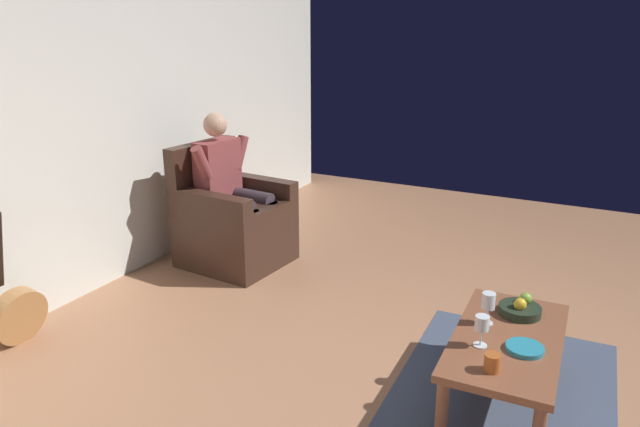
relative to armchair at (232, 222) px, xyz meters
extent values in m
plane|color=#A67250|center=(0.77, 2.44, -0.35)|extent=(7.55, 7.55, 0.00)
cube|color=silver|center=(0.77, -0.64, 0.96)|extent=(6.69, 0.06, 2.61)
cube|color=#404C60|center=(0.94, 2.39, -0.34)|extent=(1.76, 1.18, 0.01)
cube|color=#382219|center=(0.00, 0.04, -0.13)|extent=(0.79, 0.84, 0.44)
cube|color=#382219|center=(0.01, 0.10, 0.14)|extent=(0.53, 0.70, 0.10)
cube|color=#382219|center=(-0.30, 0.06, 0.21)|extent=(0.19, 0.79, 0.24)
cube|color=#382219|center=(0.30, 0.01, 0.21)|extent=(0.19, 0.79, 0.24)
cube|color=#382219|center=(-0.03, -0.29, 0.37)|extent=(0.74, 0.18, 0.55)
cube|color=brown|center=(-0.01, -0.12, 0.43)|extent=(0.41, 0.21, 0.49)
sphere|color=tan|center=(-0.01, -0.12, 0.80)|extent=(0.19, 0.19, 0.19)
cylinder|color=#3B3037|center=(-0.11, 0.11, 0.20)|extent=(0.17, 0.45, 0.13)
cylinder|color=#3B3037|center=(-0.10, 0.33, -0.08)|extent=(0.13, 0.13, 0.54)
cylinder|color=brown|center=(-0.23, -0.05, 0.54)|extent=(0.21, 0.11, 0.29)
cylinder|color=#3B3037|center=(0.13, 0.09, 0.20)|extent=(0.17, 0.45, 0.13)
cylinder|color=#3B3037|center=(0.15, 0.30, -0.08)|extent=(0.13, 0.13, 0.54)
cylinder|color=brown|center=(0.22, -0.09, 0.54)|extent=(0.21, 0.11, 0.29)
cube|color=brown|center=(0.94, 2.39, 0.01)|extent=(1.04, 0.56, 0.04)
cylinder|color=brown|center=(0.47, 2.60, -0.18)|extent=(0.06, 0.06, 0.34)
cylinder|color=brown|center=(0.48, 2.16, -0.18)|extent=(0.06, 0.06, 0.34)
cylinder|color=brown|center=(1.40, 2.19, -0.18)|extent=(0.06, 0.06, 0.34)
cylinder|color=#AF7843|center=(1.70, -0.43, -0.17)|extent=(0.36, 0.17, 0.38)
cylinder|color=black|center=(1.70, -0.38, -0.15)|extent=(0.10, 0.02, 0.10)
cylinder|color=silver|center=(0.84, 2.26, 0.04)|extent=(0.07, 0.07, 0.01)
cylinder|color=silver|center=(0.84, 2.26, 0.08)|extent=(0.01, 0.01, 0.08)
cylinder|color=silver|center=(0.84, 2.26, 0.17)|extent=(0.07, 0.07, 0.09)
cylinder|color=#590C19|center=(0.84, 2.26, 0.14)|extent=(0.06, 0.06, 0.04)
cylinder|color=silver|center=(1.09, 2.28, 0.04)|extent=(0.07, 0.07, 0.01)
cylinder|color=silver|center=(1.09, 2.28, 0.08)|extent=(0.01, 0.01, 0.09)
cylinder|color=silver|center=(1.09, 2.28, 0.16)|extent=(0.07, 0.07, 0.07)
cylinder|color=#590C19|center=(1.09, 2.28, 0.14)|extent=(0.06, 0.06, 0.03)
cylinder|color=#212D1F|center=(0.66, 2.40, 0.06)|extent=(0.23, 0.23, 0.05)
sphere|color=gold|center=(0.68, 2.41, 0.11)|extent=(0.07, 0.07, 0.07)
sphere|color=#74A238|center=(0.59, 2.42, 0.11)|extent=(0.07, 0.07, 0.07)
cylinder|color=teal|center=(1.04, 2.49, 0.05)|extent=(0.19, 0.19, 0.02)
cylinder|color=#A85523|center=(1.29, 2.38, 0.08)|extent=(0.08, 0.08, 0.09)
camera|label=1|loc=(3.77, 2.74, 1.58)|focal=32.95mm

